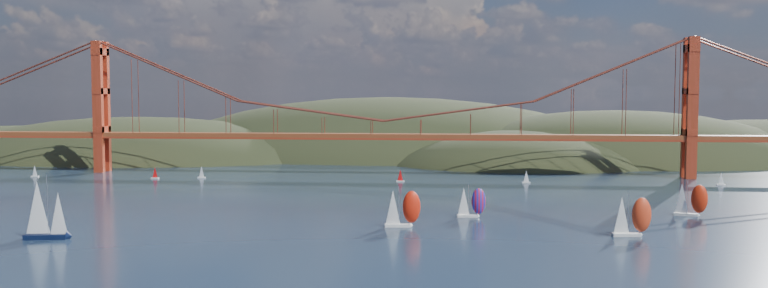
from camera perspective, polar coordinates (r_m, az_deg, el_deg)
headlands at (r=403.27m, az=7.79°, el=-2.66°), size 725.00×225.00×96.00m
bridge at (r=303.88m, az=-0.33°, el=3.70°), size 552.00×12.00×55.00m
sloop_navy at (r=187.26m, az=-24.50°, el=-4.64°), size 9.86×6.16×14.75m
racer_0 at (r=185.99m, az=1.36°, el=-4.87°), size 9.06×4.15×10.24m
racer_1 at (r=183.14m, az=18.31°, el=-5.20°), size 9.07×4.05×10.27m
racer_3 at (r=218.64m, az=22.29°, el=-3.90°), size 8.76×5.28×9.81m
racer_rwb at (r=201.73m, az=6.63°, el=-4.40°), size 7.84×3.53×8.87m
distant_boat_1 at (r=327.53m, az=-25.07°, el=-1.88°), size 3.00×2.00×4.70m
distant_boat_2 at (r=304.11m, az=-17.05°, el=-2.10°), size 3.00×2.00×4.70m
distant_boat_3 at (r=301.30m, az=-13.73°, el=-2.09°), size 3.00×2.00×4.70m
distant_boat_4 at (r=295.39m, az=24.30°, el=-2.44°), size 3.00×2.00×4.70m
distant_boat_8 at (r=281.33m, az=10.79°, el=-2.47°), size 3.00×2.00×4.70m
distant_boat_9 at (r=280.72m, az=1.25°, el=-2.41°), size 3.00×2.00×4.70m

